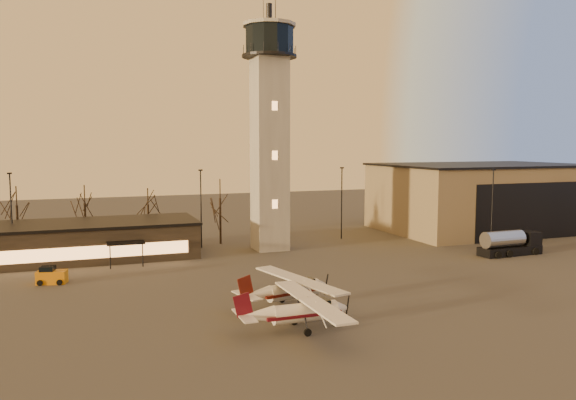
{
  "coord_description": "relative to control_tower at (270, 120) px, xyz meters",
  "views": [
    {
      "loc": [
        -22.34,
        -37.04,
        13.44
      ],
      "look_at": [
        -3.83,
        13.0,
        8.06
      ],
      "focal_mm": 35.0,
      "sensor_mm": 36.0,
      "label": 1
    }
  ],
  "objects": [
    {
      "name": "control_tower",
      "position": [
        0.0,
        0.0,
        0.0
      ],
      "size": [
        6.8,
        6.8,
        32.6
      ],
      "color": "gray",
      "rests_on": "ground"
    },
    {
      "name": "cessna_front",
      "position": [
        -7.39,
        -30.47,
        -15.23
      ],
      "size": [
        9.13,
        11.56,
        3.2
      ],
      "rotation": [
        0.0,
        0.0,
        0.0
      ],
      "color": "silver",
      "rests_on": "ground"
    },
    {
      "name": "terminal",
      "position": [
        -21.99,
        1.98,
        -14.17
      ],
      "size": [
        25.4,
        12.2,
        4.3
      ],
      "color": "black",
      "rests_on": "ground"
    },
    {
      "name": "ground",
      "position": [
        0.0,
        -30.0,
        -16.33
      ],
      "size": [
        220.0,
        220.0,
        0.0
      ],
      "primitive_type": "plane",
      "color": "#3E3C3A",
      "rests_on": "ground"
    },
    {
      "name": "tree_row",
      "position": [
        -13.7,
        9.16,
        -10.39
      ],
      "size": [
        37.2,
        9.2,
        8.8
      ],
      "color": "black",
      "rests_on": "ground"
    },
    {
      "name": "service_cart",
      "position": [
        -25.36,
        -9.46,
        -15.67
      ],
      "size": [
        2.96,
        2.23,
        1.71
      ],
      "rotation": [
        0.0,
        0.0,
        -0.24
      ],
      "color": "#C4740B",
      "rests_on": "ground"
    },
    {
      "name": "cessna_rear",
      "position": [
        -5.95,
        -24.43,
        -15.24
      ],
      "size": [
        9.23,
        11.54,
        3.18
      ],
      "rotation": [
        0.0,
        0.0,
        0.24
      ],
      "color": "silver",
      "rests_on": "ground"
    },
    {
      "name": "light_poles",
      "position": [
        0.5,
        1.0,
        -10.92
      ],
      "size": [
        58.5,
        12.25,
        10.14
      ],
      "color": "black",
      "rests_on": "ground"
    },
    {
      "name": "fuel_truck",
      "position": [
        26.07,
        -13.58,
        -15.13
      ],
      "size": [
        8.21,
        2.89,
        3.02
      ],
      "rotation": [
        0.0,
        0.0,
        0.03
      ],
      "color": "black",
      "rests_on": "ground"
    },
    {
      "name": "hangar",
      "position": [
        36.0,
        3.98,
        -11.17
      ],
      "size": [
        30.6,
        20.6,
        10.3
      ],
      "color": "#7F6953",
      "rests_on": "ground"
    }
  ]
}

